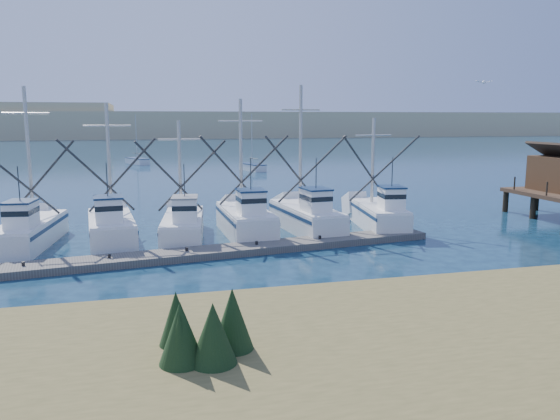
% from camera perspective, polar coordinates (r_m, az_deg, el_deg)
% --- Properties ---
extents(ground, '(500.00, 500.00, 0.00)m').
position_cam_1_polar(ground, '(25.80, 8.90, -7.35)').
color(ground, '#0C2235').
rests_on(ground, ground).
extents(shore_bank, '(40.00, 10.00, 1.60)m').
position_cam_1_polar(shore_bank, '(14.40, -5.47, -17.99)').
color(shore_bank, '#4C422D').
rests_on(shore_bank, ground).
extents(floating_dock, '(29.76, 5.98, 0.40)m').
position_cam_1_polar(floating_dock, '(29.94, -9.72, -4.61)').
color(floating_dock, '#5E5A54').
rests_on(floating_dock, ground).
extents(dune_ridge, '(360.00, 60.00, 10.00)m').
position_cam_1_polar(dune_ridge, '(232.86, -12.09, 8.73)').
color(dune_ridge, tan).
rests_on(dune_ridge, ground).
extents(trawler_fleet, '(30.20, 9.13, 9.97)m').
position_cam_1_polar(trawler_fleet, '(34.61, -11.15, -1.39)').
color(trawler_fleet, white).
rests_on(trawler_fleet, ground).
extents(sailboat_near, '(3.16, 5.55, 8.10)m').
position_cam_1_polar(sailboat_near, '(79.21, -2.89, 4.50)').
color(sailboat_near, white).
rests_on(sailboat_near, ground).
extents(sailboat_far, '(3.98, 6.12, 8.10)m').
position_cam_1_polar(sailboat_far, '(93.51, -14.69, 4.97)').
color(sailboat_far, white).
rests_on(sailboat_far, ground).
extents(flying_gull, '(1.24, 0.23, 0.23)m').
position_cam_1_polar(flying_gull, '(39.83, 20.53, 12.41)').
color(flying_gull, white).
rests_on(flying_gull, ground).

